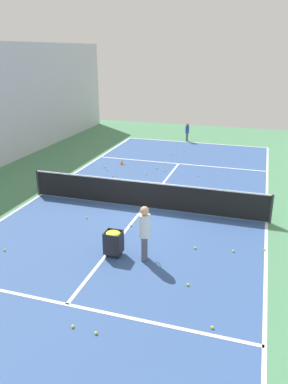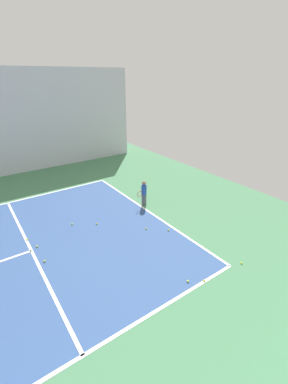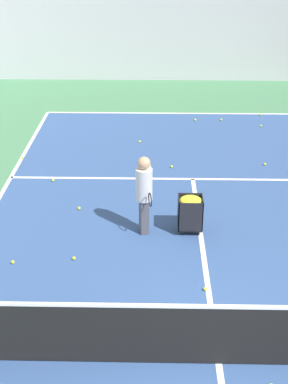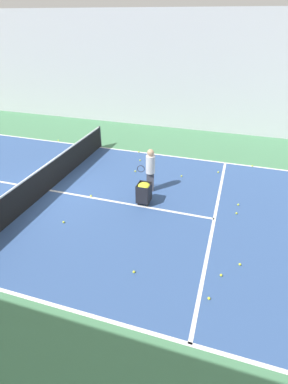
% 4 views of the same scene
% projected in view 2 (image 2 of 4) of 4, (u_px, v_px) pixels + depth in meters
% --- Properties ---
extents(line_baseline_near, '(9.26, 0.10, 0.00)m').
position_uv_depth(line_baseline_near, '(148.00, 211.00, 11.91)').
color(line_baseline_near, white).
rests_on(line_baseline_near, ground).
extents(line_service_near, '(9.26, 0.10, 0.00)m').
position_uv_depth(line_service_near, '(31.00, 251.00, 9.20)').
color(line_service_near, white).
rests_on(line_service_near, ground).
extents(player_near_baseline, '(0.26, 0.57, 1.23)m').
position_uv_depth(player_near_baseline, '(144.00, 192.00, 12.19)').
color(player_near_baseline, '#4C4C56').
rests_on(player_near_baseline, ground).
extents(tennis_ball_0, '(0.07, 0.07, 0.07)m').
position_uv_depth(tennis_ball_0, '(204.00, 281.00, 7.82)').
color(tennis_ball_0, yellow).
rests_on(tennis_ball_0, ground).
extents(tennis_ball_1, '(0.07, 0.07, 0.07)m').
position_uv_depth(tennis_ball_1, '(241.00, 263.00, 8.56)').
color(tennis_ball_1, yellow).
rests_on(tennis_ball_1, ground).
extents(tennis_ball_8, '(0.07, 0.07, 0.07)m').
position_uv_depth(tennis_ball_8, '(146.00, 229.00, 10.48)').
color(tennis_ball_8, yellow).
rests_on(tennis_ball_8, ground).
extents(tennis_ball_14, '(0.07, 0.07, 0.07)m').
position_uv_depth(tennis_ball_14, '(72.00, 224.00, 10.79)').
color(tennis_ball_14, yellow).
rests_on(tennis_ball_14, ground).
extents(tennis_ball_16, '(0.07, 0.07, 0.07)m').
position_uv_depth(tennis_ball_16, '(168.00, 230.00, 10.38)').
color(tennis_ball_16, yellow).
rests_on(tennis_ball_16, ground).
extents(tennis_ball_17, '(0.07, 0.07, 0.07)m').
position_uv_depth(tennis_ball_17, '(188.00, 281.00, 7.80)').
color(tennis_ball_17, yellow).
rests_on(tennis_ball_17, ground).
extents(tennis_ball_19, '(0.07, 0.07, 0.07)m').
position_uv_depth(tennis_ball_19, '(37.00, 246.00, 9.39)').
color(tennis_ball_19, yellow).
rests_on(tennis_ball_19, ground).
extents(tennis_ball_28, '(0.07, 0.07, 0.07)m').
position_uv_depth(tennis_ball_28, '(45.00, 261.00, 8.64)').
color(tennis_ball_28, yellow).
rests_on(tennis_ball_28, ground).
extents(tennis_ball_33, '(0.07, 0.07, 0.07)m').
position_uv_depth(tennis_ball_33, '(27.00, 239.00, 9.79)').
color(tennis_ball_33, yellow).
rests_on(tennis_ball_33, ground).
extents(tennis_ball_34, '(0.07, 0.07, 0.07)m').
position_uv_depth(tennis_ball_34, '(97.00, 224.00, 10.82)').
color(tennis_ball_34, yellow).
rests_on(tennis_ball_34, ground).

